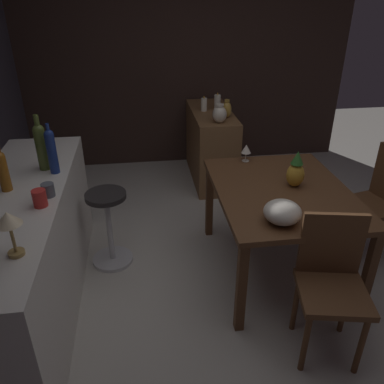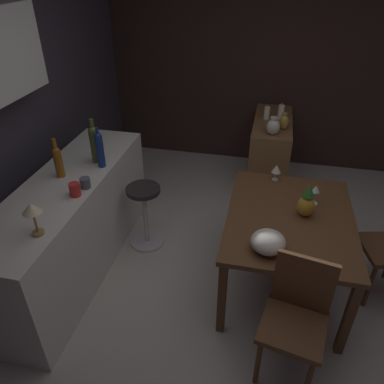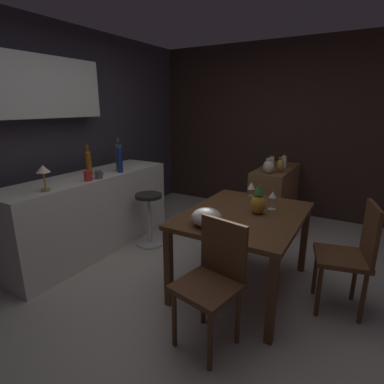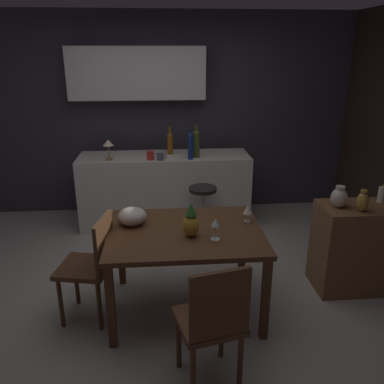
# 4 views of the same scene
# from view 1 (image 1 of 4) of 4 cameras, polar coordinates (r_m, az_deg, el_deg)

# --- Properties ---
(ground_plane) EXTENTS (9.00, 9.00, 0.00)m
(ground_plane) POSITION_cam_1_polar(r_m,az_deg,el_deg) (3.18, 7.05, -13.08)
(ground_plane) COLOR #B7B2A8
(wall_side_right) EXTENTS (0.10, 4.40, 2.60)m
(wall_side_right) POSITION_cam_1_polar(r_m,az_deg,el_deg) (4.93, -3.32, 18.87)
(wall_side_right) COLOR #33231E
(wall_side_right) RESTS_ON ground_plane
(dining_table) EXTENTS (1.26, 0.97, 0.74)m
(dining_table) POSITION_cam_1_polar(r_m,az_deg,el_deg) (3.01, 12.86, -0.97)
(dining_table) COLOR #56351E
(dining_table) RESTS_ON ground_plane
(kitchen_counter) EXTENTS (2.10, 0.60, 0.90)m
(kitchen_counter) POSITION_cam_1_polar(r_m,az_deg,el_deg) (2.94, -22.80, -8.14)
(kitchen_counter) COLOR silver
(kitchen_counter) RESTS_ON ground_plane
(sideboard_cabinet) EXTENTS (1.10, 0.44, 0.82)m
(sideboard_cabinet) POSITION_cam_1_polar(r_m,az_deg,el_deg) (4.61, 2.77, 6.77)
(sideboard_cabinet) COLOR brown
(sideboard_cabinet) RESTS_ON ground_plane
(chair_near_window) EXTENTS (0.47, 0.47, 0.91)m
(chair_near_window) POSITION_cam_1_polar(r_m,az_deg,el_deg) (2.55, 19.61, -12.07)
(chair_near_window) COLOR #56351E
(chair_near_window) RESTS_ON ground_plane
(chair_by_doorway) EXTENTS (0.48, 0.48, 0.94)m
(chair_by_doorway) POSITION_cam_1_polar(r_m,az_deg,el_deg) (3.54, 25.36, -1.02)
(chair_by_doorway) COLOR #56351E
(chair_by_doorway) RESTS_ON ground_plane
(bar_stool) EXTENTS (0.34, 0.34, 0.65)m
(bar_stool) POSITION_cam_1_polar(r_m,az_deg,el_deg) (3.25, -11.97, -4.91)
(bar_stool) COLOR #262323
(bar_stool) RESTS_ON ground_plane
(wine_glass_left) EXTENTS (0.08, 0.08, 0.15)m
(wine_glass_left) POSITION_cam_1_polar(r_m,az_deg,el_deg) (3.35, 7.90, 6.20)
(wine_glass_left) COLOR silver
(wine_glass_left) RESTS_ON dining_table
(wine_glass_right) EXTENTS (0.07, 0.07, 0.17)m
(wine_glass_right) POSITION_cam_1_polar(r_m,az_deg,el_deg) (3.16, 14.98, 4.57)
(wine_glass_right) COLOR silver
(wine_glass_right) RESTS_ON dining_table
(pineapple_centerpiece) EXTENTS (0.13, 0.13, 0.28)m
(pineapple_centerpiece) POSITION_cam_1_polar(r_m,az_deg,el_deg) (2.99, 14.87, 2.93)
(pineapple_centerpiece) COLOR gold
(pineapple_centerpiece) RESTS_ON dining_table
(fruit_bowl) EXTENTS (0.24, 0.24, 0.14)m
(fruit_bowl) POSITION_cam_1_polar(r_m,az_deg,el_deg) (2.53, 13.03, -2.86)
(fruit_bowl) COLOR beige
(fruit_bowl) RESTS_ON dining_table
(wine_bottle_cobalt) EXTENTS (0.07, 0.07, 0.36)m
(wine_bottle_cobalt) POSITION_cam_1_polar(r_m,az_deg,el_deg) (2.87, -19.78, 5.79)
(wine_bottle_cobalt) COLOR navy
(wine_bottle_cobalt) RESTS_ON kitchen_counter
(wine_bottle_amber) EXTENTS (0.07, 0.07, 0.34)m
(wine_bottle_amber) POSITION_cam_1_polar(r_m,az_deg,el_deg) (2.74, -25.90, 3.08)
(wine_bottle_amber) COLOR #8C5114
(wine_bottle_amber) RESTS_ON kitchen_counter
(wine_bottle_olive) EXTENTS (0.08, 0.08, 0.40)m
(wine_bottle_olive) POSITION_cam_1_polar(r_m,az_deg,el_deg) (2.95, -21.12, 6.44)
(wine_bottle_olive) COLOR #475623
(wine_bottle_olive) RESTS_ON kitchen_counter
(cup_red) EXTENTS (0.12, 0.08, 0.11)m
(cup_red) POSITION_cam_1_polar(r_m,az_deg,el_deg) (2.50, -21.29, -0.83)
(cup_red) COLOR red
(cup_red) RESTS_ON kitchen_counter
(cup_slate) EXTENTS (0.11, 0.08, 0.09)m
(cup_slate) POSITION_cam_1_polar(r_m,az_deg,el_deg) (2.60, -20.22, 0.29)
(cup_slate) COLOR #515660
(cup_slate) RESTS_ON kitchen_counter
(counter_lamp) EXTENTS (0.12, 0.12, 0.24)m
(counter_lamp) POSITION_cam_1_polar(r_m,az_deg,el_deg) (2.04, -25.13, -4.08)
(counter_lamp) COLOR #A58447
(counter_lamp) RESTS_ON kitchen_counter
(pillar_candle_tall) EXTENTS (0.07, 0.07, 0.19)m
(pillar_candle_tall) POSITION_cam_1_polar(r_m,az_deg,el_deg) (4.54, 3.71, 12.93)
(pillar_candle_tall) COLOR white
(pillar_candle_tall) RESTS_ON sideboard_cabinet
(pillar_candle_short) EXTENTS (0.07, 0.07, 0.17)m
(pillar_candle_short) POSITION_cam_1_polar(r_m,az_deg,el_deg) (4.47, 1.75, 12.61)
(pillar_candle_short) COLOR white
(pillar_candle_short) RESTS_ON sideboard_cabinet
(vase_brass) EXTENTS (0.10, 0.10, 0.19)m
(vase_brass) POSITION_cam_1_polar(r_m,az_deg,el_deg) (4.24, 5.06, 11.90)
(vase_brass) COLOR #B78C38
(vase_brass) RESTS_ON sideboard_cabinet
(vase_ceramic_ivory) EXTENTS (0.15, 0.15, 0.19)m
(vase_ceramic_ivory) POSITION_cam_1_polar(r_m,az_deg,el_deg) (4.07, 4.03, 11.26)
(vase_ceramic_ivory) COLOR beige
(vase_ceramic_ivory) RESTS_ON sideboard_cabinet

